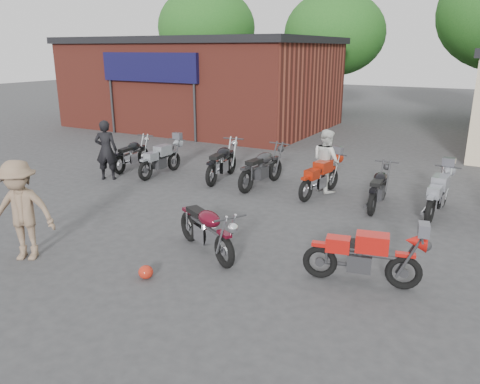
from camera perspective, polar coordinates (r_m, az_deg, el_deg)
The scene contains 17 objects.
ground at distance 8.41m, azimuth -6.30°, elevation -9.62°, with size 90.00×90.00×0.00m, color #333336.
brick_building at distance 24.22m, azimuth -4.50°, elevation 12.88°, with size 12.00×8.00×4.00m, color maroon.
tree_0 at distance 33.58m, azimuth -4.06°, elevation 17.65°, with size 6.56×6.56×8.20m, color #114213, non-canonical shape.
tree_1 at distance 29.60m, azimuth 11.32°, elevation 16.68°, with size 5.92×5.92×7.40m, color #114213, non-canonical shape.
vintage_motorcycle at distance 8.83m, azimuth -4.12°, elevation -4.16°, with size 1.97×0.65×1.14m, color #4A0916, non-canonical shape.
sportbike at distance 8.00m, azimuth 14.91°, elevation -7.30°, with size 1.86×0.61×1.08m, color red, non-canonical shape.
helmet at distance 8.24m, azimuth -11.41°, elevation -9.55°, with size 0.25×0.25×0.23m, color #AE2312.
person_dark at distance 14.42m, azimuth -16.00°, elevation 4.94°, with size 0.65×0.43×1.78m, color black.
person_light at distance 12.91m, azimuth 10.45°, elevation 3.79°, with size 0.83×0.65×1.71m, color silver.
person_tan at distance 9.39m, azimuth -25.13°, elevation -2.09°, with size 1.22×0.70×1.88m, color #7D634D.
row_bike_0 at distance 15.55m, azimuth -13.03°, elevation 4.71°, with size 1.87×0.62×1.09m, color black, non-canonical shape.
row_bike_1 at distance 14.60m, azimuth -9.64°, elevation 4.15°, with size 1.90×0.63×1.10m, color gray, non-canonical shape.
row_bike_2 at distance 13.89m, azimuth -2.20°, elevation 3.95°, with size 2.09×0.69×1.21m, color black, non-canonical shape.
row_bike_3 at distance 13.18m, azimuth 2.70°, elevation 3.25°, with size 2.11×0.70×1.23m, color #262528, non-canonical shape.
row_bike_4 at distance 12.56m, azimuth 9.78°, elevation 2.02°, with size 1.90×0.63×1.10m, color #A6230D, non-canonical shape.
row_bike_5 at distance 11.94m, azimuth 16.59°, elevation 0.75°, with size 1.89×0.63×1.10m, color black, non-canonical shape.
row_bike_6 at distance 11.83m, azimuth 23.02°, elevation -0.03°, with size 1.93×0.64×1.12m, color gray, non-canonical shape.
Camera 1 is at (4.47, -6.05, 3.77)m, focal length 35.00 mm.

